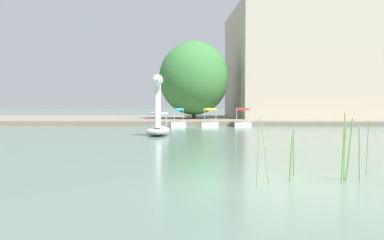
# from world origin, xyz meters

# --- Properties ---
(ground_plane) EXTENTS (430.35, 430.35, 0.00)m
(ground_plane) POSITION_xyz_m (0.00, 0.00, 0.00)
(ground_plane) COLOR #567060
(shore_bank_far) EXTENTS (116.35, 22.19, 0.37)m
(shore_bank_far) POSITION_xyz_m (0.00, 36.85, 0.18)
(shore_bank_far) COLOR slate
(shore_bank_far) RESTS_ON ground_plane
(swan_boat) EXTENTS (1.66, 3.09, 3.27)m
(swan_boat) POSITION_xyz_m (-3.94, 14.56, 0.70)
(swan_boat) COLOR white
(swan_boat) RESTS_ON ground_plane
(pedal_boat_red) EXTENTS (1.33, 2.03, 1.47)m
(pedal_boat_red) POSITION_xyz_m (1.55, 24.70, 0.48)
(pedal_boat_red) COLOR white
(pedal_boat_red) RESTS_ON ground_plane
(pedal_boat_yellow) EXTENTS (1.29, 2.06, 1.45)m
(pedal_boat_yellow) POSITION_xyz_m (-0.98, 24.34, 0.46)
(pedal_boat_yellow) COLOR white
(pedal_boat_yellow) RESTS_ON ground_plane
(pedal_boat_cyan) EXTENTS (1.24, 2.02, 1.44)m
(pedal_boat_cyan) POSITION_xyz_m (-3.41, 24.48, 0.43)
(pedal_boat_cyan) COLOR white
(pedal_boat_cyan) RESTS_ON ground_plane
(tree_broadleaf_behind_dock) EXTENTS (6.47, 7.09, 6.15)m
(tree_broadleaf_behind_dock) POSITION_xyz_m (15.36, 37.48, 4.28)
(tree_broadleaf_behind_dock) COLOR #423323
(tree_broadleaf_behind_dock) RESTS_ON shore_bank_far
(tree_willow_overhanging) EXTENTS (9.39, 9.33, 7.53)m
(tree_willow_overhanging) POSITION_xyz_m (-2.48, 33.32, 4.32)
(tree_willow_overhanging) COLOR #423323
(tree_willow_overhanging) RESTS_ON shore_bank_far
(apartment_block) EXTENTS (22.06, 15.74, 11.58)m
(apartment_block) POSITION_xyz_m (12.07, 39.15, 6.16)
(apartment_block) COLOR #B2A893
(apartment_block) RESTS_ON shore_bank_far
(reed_clump_foreground) EXTENTS (3.30, 1.63, 1.48)m
(reed_clump_foreground) POSITION_xyz_m (1.25, 0.32, 0.63)
(reed_clump_foreground) COLOR #669942
(reed_clump_foreground) RESTS_ON ground_plane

